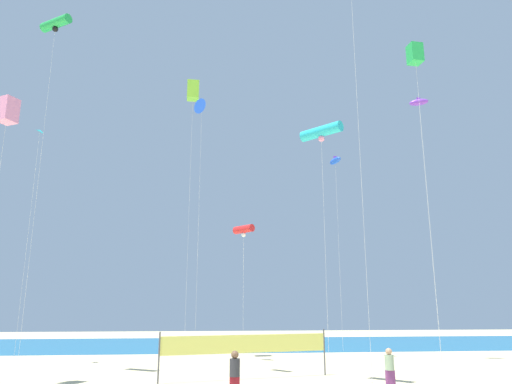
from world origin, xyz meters
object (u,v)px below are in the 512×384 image
(beachgoer_sage_shirt, at_px, (390,367))
(kite_green_box, at_px, (415,55))
(kite_blue_delta, at_px, (202,107))
(kite_cyan_tube, at_px, (321,132))
(kite_cyan_diamond, at_px, (39,139))
(kite_blue_inflatable, at_px, (335,161))
(kite_pink_box, at_px, (8,111))
(kite_violet_inflatable, at_px, (419,103))
(kite_lime_box, at_px, (193,91))
(volleyball_net, at_px, (247,346))
(beachgoer_charcoal_shirt, at_px, (235,373))
(kite_red_tube, at_px, (244,230))
(kite_green_tube, at_px, (56,24))

(beachgoer_sage_shirt, height_order, kite_green_box, kite_green_box)
(kite_blue_delta, bearing_deg, kite_cyan_tube, -55.77)
(kite_cyan_diamond, bearing_deg, kite_cyan_tube, -28.00)
(kite_blue_inflatable, bearing_deg, kite_pink_box, -151.67)
(kite_violet_inflatable, height_order, kite_lime_box, kite_lime_box)
(volleyball_net, bearing_deg, kite_green_box, -43.90)
(beachgoer_charcoal_shirt, xyz_separation_m, kite_cyan_tube, (4.54, 2.40, 11.46))
(kite_lime_box, bearing_deg, kite_pink_box, -129.08)
(kite_cyan_diamond, relative_size, kite_violet_inflatable, 0.83)
(kite_blue_delta, xyz_separation_m, kite_violet_inflatable, (16.04, -0.91, 0.70))
(kite_blue_delta, bearing_deg, volleyball_net, -67.27)
(kite_blue_delta, height_order, kite_pink_box, kite_blue_delta)
(beachgoer_sage_shirt, distance_m, kite_red_tube, 10.95)
(kite_blue_delta, height_order, kite_violet_inflatable, kite_violet_inflatable)
(kite_pink_box, bearing_deg, beachgoer_sage_shirt, -4.84)
(kite_green_box, bearing_deg, beachgoer_sage_shirt, 105.17)
(volleyball_net, bearing_deg, kite_red_tube, 91.02)
(beachgoer_charcoal_shirt, xyz_separation_m, kite_cyan_diamond, (-12.79, 11.62, 13.76))
(kite_lime_box, bearing_deg, kite_green_box, -56.06)
(volleyball_net, xyz_separation_m, kite_lime_box, (-3.52, 8.94, 18.37))
(beachgoer_sage_shirt, bearing_deg, kite_violet_inflatable, 19.35)
(kite_green_box, height_order, kite_blue_delta, kite_blue_delta)
(beachgoer_sage_shirt, distance_m, kite_pink_box, 22.36)
(kite_violet_inflatable, height_order, kite_pink_box, kite_violet_inflatable)
(beachgoer_sage_shirt, height_order, kite_blue_inflatable, kite_blue_inflatable)
(kite_green_box, xyz_separation_m, kite_blue_inflatable, (0.53, 15.62, -0.23))
(kite_green_tube, height_order, kite_red_tube, kite_green_tube)
(kite_green_tube, bearing_deg, kite_cyan_diamond, 111.69)
(kite_violet_inflatable, height_order, kite_red_tube, kite_violet_inflatable)
(beachgoer_sage_shirt, relative_size, kite_red_tube, 0.21)
(kite_green_tube, relative_size, kite_cyan_diamond, 1.34)
(kite_green_box, relative_size, kite_blue_delta, 0.84)
(kite_blue_inflatable, bearing_deg, kite_lime_box, 179.27)
(kite_blue_delta, height_order, kite_red_tube, kite_blue_delta)
(kite_blue_delta, bearing_deg, kite_green_tube, -149.83)
(kite_green_tube, bearing_deg, volleyball_net, -6.79)
(kite_blue_delta, xyz_separation_m, kite_pink_box, (-9.63, -8.58, -4.38))
(volleyball_net, height_order, kite_green_tube, kite_green_tube)
(beachgoer_charcoal_shirt, height_order, kite_blue_delta, kite_blue_delta)
(beachgoer_sage_shirt, xyz_separation_m, kite_violet_inflatable, (7.08, 9.25, 17.39))
(kite_green_tube, xyz_separation_m, kite_red_tube, (11.68, 0.62, -12.43))
(kite_cyan_diamond, bearing_deg, kite_lime_box, 13.70)
(beachgoer_sage_shirt, bearing_deg, beachgoer_charcoal_shirt, 159.46)
(beachgoer_charcoal_shirt, distance_m, kite_pink_box, 17.08)
(kite_blue_inflatable, bearing_deg, kite_green_box, -91.94)
(beachgoer_charcoal_shirt, relative_size, kite_violet_inflatable, 0.10)
(beachgoer_charcoal_shirt, xyz_separation_m, kite_blue_delta, (-1.83, 11.76, 16.64))
(kite_green_tube, bearing_deg, beachgoer_charcoal_shirt, -31.34)
(volleyball_net, height_order, kite_cyan_diamond, kite_cyan_diamond)
(beachgoer_sage_shirt, bearing_deg, kite_green_tube, 131.32)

